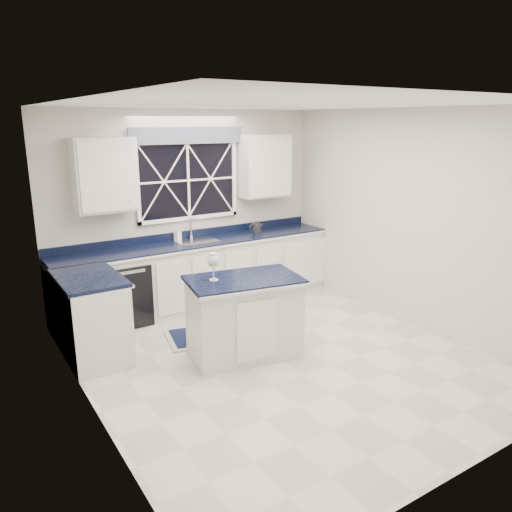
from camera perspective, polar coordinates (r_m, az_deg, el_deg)
ground at (r=5.63m, az=2.68°, el=-11.62°), size 4.50×4.50×0.00m
back_wall at (r=7.08m, az=-7.80°, el=5.39°), size 4.00×0.10×2.70m
base_cabinets at (r=6.75m, az=-8.39°, el=-3.00°), size 3.99×1.60×0.90m
countertop at (r=6.90m, az=-6.61°, el=1.52°), size 3.98×0.64×0.04m
dishwasher at (r=6.66m, az=-15.01°, el=-4.00°), size 0.60×0.58×0.82m
window at (r=6.98m, az=-7.78°, el=9.22°), size 1.65×0.09×1.26m
upper_cabinets at (r=6.86m, az=-7.35°, el=9.72°), size 3.10×0.34×0.90m
faucet at (r=7.04m, az=-7.36°, el=3.25°), size 0.05×0.20×0.30m
island at (r=5.53m, az=-1.37°, el=-6.96°), size 1.32×0.93×0.90m
rug at (r=6.22m, az=-4.93°, el=-8.84°), size 1.24×0.90×0.02m
kettle at (r=7.43m, az=0.05°, el=3.38°), size 0.24×0.15×0.17m
wine_glass at (r=5.26m, az=-4.90°, el=-0.64°), size 0.13×0.13×0.30m
soap_bottle at (r=6.99m, az=-8.95°, el=2.52°), size 0.10×0.10×0.18m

